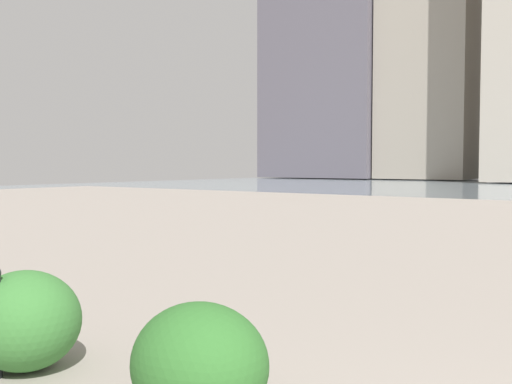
# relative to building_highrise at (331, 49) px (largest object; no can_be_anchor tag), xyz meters

# --- Properties ---
(building_annex) EXTENTS (10.52, 10.66, 36.77)m
(building_annex) POSITION_rel_building_highrise_xyz_m (-13.35, -0.68, 1.41)
(building_annex) COLOR #9E9384
(building_annex) RESTS_ON ground
(building_highrise) EXTENTS (15.76, 11.44, 33.96)m
(building_highrise) POSITION_rel_building_highrise_xyz_m (0.00, 0.00, 0.00)
(building_highrise) COLOR #5B5660
(building_highrise) RESTS_ON ground
(shrub_low) EXTENTS (0.90, 0.81, 0.77)m
(shrub_low) POSITION_rel_building_highrise_xyz_m (-33.28, 63.89, -16.60)
(shrub_low) COLOR #2D6628
(shrub_low) RESTS_ON ground
(shrub_wide) EXTENTS (0.93, 0.83, 0.79)m
(shrub_wide) POSITION_rel_building_highrise_xyz_m (-31.53, 63.98, -16.59)
(shrub_wide) COLOR #387533
(shrub_wide) RESTS_ON ground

